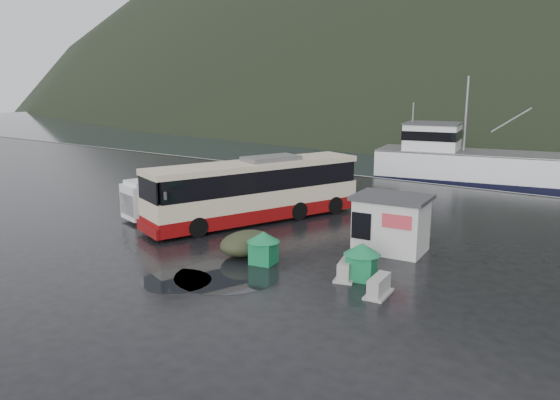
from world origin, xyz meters
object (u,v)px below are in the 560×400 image
Objects in this scene: jersey_barrier_b at (378,295)px; white_van at (172,216)px; jersey_barrier_a at (346,278)px; coach_bus at (256,221)px; waste_bin_left at (264,263)px; ticket_kiosk at (390,251)px; dome_tent at (247,254)px; fishing_trawler at (495,173)px; waste_bin_right at (361,279)px.

white_van is at bearing 164.79° from jersey_barrier_b.
white_van is 14.06m from jersey_barrier_a.
coach_bus is at bearing 149.09° from jersey_barrier_a.
ticket_kiosk reaches higher than waste_bin_left.
waste_bin_left is at bearing 175.81° from jersey_barrier_b.
fishing_trawler is (3.32, 30.71, 0.00)m from dome_tent.
white_van is at bearing -137.39° from coach_bus.
fishing_trawler reaches higher than dome_tent.
ticket_kiosk reaches higher than jersey_barrier_a.
ticket_kiosk is at bearing 110.01° from jersey_barrier_b.
waste_bin_right is 5.85m from dome_tent.
jersey_barrier_a is (3.88, 0.50, 0.00)m from waste_bin_left.
waste_bin_right is 30.61m from fishing_trawler.
dome_tent is at bearing -145.53° from ticket_kiosk.
white_van is 3.74× the size of waste_bin_right.
waste_bin_left is (4.94, -5.78, 0.00)m from coach_bus.
ticket_kiosk reaches higher than dome_tent.
dome_tent is 30.88m from fishing_trawler.
waste_bin_left is at bearing -5.91° from white_van.
dome_tent is 6.83m from ticket_kiosk.
waste_bin_left is 0.52× the size of dome_tent.
fishing_trawler reaches higher than jersey_barrier_b.
waste_bin_left reaches higher than dome_tent.
fishing_trawler is (-2.53, 30.50, 0.00)m from waste_bin_right.
waste_bin_left is 1.52m from dome_tent.
dome_tent is (-1.41, 0.56, 0.00)m from waste_bin_left.
white_van is at bearing 158.81° from dome_tent.
ticket_kiosk is 4.47m from jersey_barrier_a.
white_van reaches higher than jersey_barrier_b.
waste_bin_right reaches higher than dome_tent.
waste_bin_left is 6.26m from ticket_kiosk.
waste_bin_right is 1.02× the size of jersey_barrier_b.
white_van is 3.89× the size of waste_bin_left.
jersey_barrier_b is at bearing -41.68° from waste_bin_right.
coach_bus is 8.40× the size of jersey_barrier_a.
fishing_trawler is at bearing 88.28° from ticket_kiosk.
coach_bus is 4.66× the size of dome_tent.
coach_bus reaches higher than jersey_barrier_b.
waste_bin_right is at bearing 9.76° from waste_bin_left.
coach_bus is 10.28m from jersey_barrier_a.
dome_tent is 0.12× the size of fishing_trawler.
waste_bin_left is 0.98× the size of jersey_barrier_b.
coach_bus reaches higher than dome_tent.
coach_bus reaches higher than waste_bin_left.
jersey_barrier_b is 31.92m from fishing_trawler.
fishing_trawler is (6.84, 25.48, 0.00)m from coach_bus.
white_van is at bearing 167.92° from waste_bin_right.
white_van is 13.63m from ticket_kiosk.
jersey_barrier_b is at bearing -4.19° from waste_bin_left.
fishing_trawler is at bearing 95.35° from coach_bus.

